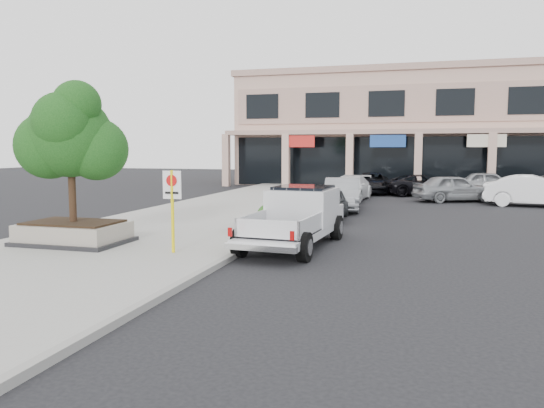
{
  "coord_description": "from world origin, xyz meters",
  "views": [
    {
      "loc": [
        3.53,
        -13.22,
        3.05
      ],
      "look_at": [
        -0.74,
        1.5,
        1.44
      ],
      "focal_mm": 35.0,
      "sensor_mm": 36.0,
      "label": 1
    }
  ],
  "objects_px": {
    "planter_tree": "(77,136)",
    "curb_car_a": "(327,204)",
    "pickup_truck": "(293,218)",
    "no_parking_sign": "(172,200)",
    "curb_car_c": "(350,188)",
    "lot_car_a": "(454,188)",
    "curb_car_b": "(342,194)",
    "planter": "(74,233)",
    "curb_car_d": "(372,183)",
    "lot_car_d": "(422,185)",
    "lot_car_e": "(490,183)",
    "lot_car_b": "(535,191)"
  },
  "relations": [
    {
      "from": "planter",
      "to": "lot_car_e",
      "type": "relative_size",
      "value": 0.71
    },
    {
      "from": "no_parking_sign",
      "to": "curb_car_d",
      "type": "relative_size",
      "value": 0.45
    },
    {
      "from": "no_parking_sign",
      "to": "curb_car_c",
      "type": "xyz_separation_m",
      "value": [
        2.46,
        17.92,
        -0.91
      ]
    },
    {
      "from": "planter",
      "to": "no_parking_sign",
      "type": "distance_m",
      "value": 3.81
    },
    {
      "from": "no_parking_sign",
      "to": "lot_car_e",
      "type": "bearing_deg",
      "value": 66.21
    },
    {
      "from": "planter",
      "to": "pickup_truck",
      "type": "distance_m",
      "value": 6.76
    },
    {
      "from": "lot_car_d",
      "to": "lot_car_e",
      "type": "height_order",
      "value": "lot_car_e"
    },
    {
      "from": "curb_car_d",
      "to": "lot_car_a",
      "type": "xyz_separation_m",
      "value": [
        5.1,
        -4.46,
        0.08
      ]
    },
    {
      "from": "lot_car_d",
      "to": "curb_car_d",
      "type": "bearing_deg",
      "value": 53.41
    },
    {
      "from": "pickup_truck",
      "to": "curb_car_c",
      "type": "xyz_separation_m",
      "value": [
        -0.39,
        15.45,
        -0.2
      ]
    },
    {
      "from": "curb_car_d",
      "to": "lot_car_a",
      "type": "relative_size",
      "value": 1.1
    },
    {
      "from": "lot_car_a",
      "to": "no_parking_sign",
      "type": "bearing_deg",
      "value": 132.01
    },
    {
      "from": "planter_tree",
      "to": "curb_car_a",
      "type": "distance_m",
      "value": 10.92
    },
    {
      "from": "planter",
      "to": "curb_car_b",
      "type": "relative_size",
      "value": 0.66
    },
    {
      "from": "planter",
      "to": "no_parking_sign",
      "type": "bearing_deg",
      "value": -7.51
    },
    {
      "from": "curb_car_d",
      "to": "lot_car_a",
      "type": "height_order",
      "value": "lot_car_a"
    },
    {
      "from": "pickup_truck",
      "to": "curb_car_c",
      "type": "height_order",
      "value": "pickup_truck"
    },
    {
      "from": "lot_car_a",
      "to": "lot_car_e",
      "type": "xyz_separation_m",
      "value": [
        2.58,
        6.04,
        -0.02
      ]
    },
    {
      "from": "curb_car_c",
      "to": "lot_car_a",
      "type": "bearing_deg",
      "value": 11.81
    },
    {
      "from": "no_parking_sign",
      "to": "lot_car_e",
      "type": "distance_m",
      "value": 27.09
    },
    {
      "from": "planter",
      "to": "lot_car_d",
      "type": "bearing_deg",
      "value": 65.2
    },
    {
      "from": "planter",
      "to": "lot_car_a",
      "type": "xyz_separation_m",
      "value": [
        11.94,
        18.26,
        0.31
      ]
    },
    {
      "from": "no_parking_sign",
      "to": "curb_car_b",
      "type": "height_order",
      "value": "no_parking_sign"
    },
    {
      "from": "pickup_truck",
      "to": "no_parking_sign",
      "type": "bearing_deg",
      "value": -135.19
    },
    {
      "from": "no_parking_sign",
      "to": "lot_car_e",
      "type": "relative_size",
      "value": 0.51
    },
    {
      "from": "lot_car_d",
      "to": "lot_car_e",
      "type": "bearing_deg",
      "value": -85.18
    },
    {
      "from": "curb_car_b",
      "to": "lot_car_d",
      "type": "relative_size",
      "value": 0.98
    },
    {
      "from": "lot_car_a",
      "to": "lot_car_d",
      "type": "bearing_deg",
      "value": 1.99
    },
    {
      "from": "curb_car_a",
      "to": "lot_car_a",
      "type": "relative_size",
      "value": 0.86
    },
    {
      "from": "no_parking_sign",
      "to": "lot_car_a",
      "type": "bearing_deg",
      "value": 66.0
    },
    {
      "from": "planter_tree",
      "to": "lot_car_e",
      "type": "height_order",
      "value": "planter_tree"
    },
    {
      "from": "lot_car_a",
      "to": "lot_car_e",
      "type": "height_order",
      "value": "lot_car_a"
    },
    {
      "from": "curb_car_d",
      "to": "curb_car_a",
      "type": "bearing_deg",
      "value": -97.88
    },
    {
      "from": "no_parking_sign",
      "to": "curb_car_a",
      "type": "height_order",
      "value": "no_parking_sign"
    },
    {
      "from": "planter_tree",
      "to": "curb_car_c",
      "type": "relative_size",
      "value": 0.81
    },
    {
      "from": "curb_car_d",
      "to": "lot_car_a",
      "type": "distance_m",
      "value": 6.77
    },
    {
      "from": "planter",
      "to": "no_parking_sign",
      "type": "xyz_separation_m",
      "value": [
        3.6,
        -0.47,
        1.16
      ]
    },
    {
      "from": "curb_car_a",
      "to": "lot_car_b",
      "type": "relative_size",
      "value": 0.79
    },
    {
      "from": "lot_car_b",
      "to": "lot_car_a",
      "type": "bearing_deg",
      "value": 77.28
    },
    {
      "from": "curb_car_c",
      "to": "lot_car_a",
      "type": "relative_size",
      "value": 1.08
    },
    {
      "from": "curb_car_b",
      "to": "lot_car_a",
      "type": "height_order",
      "value": "curb_car_b"
    },
    {
      "from": "planter_tree",
      "to": "curb_car_b",
      "type": "bearing_deg",
      "value": 62.84
    },
    {
      "from": "curb_car_b",
      "to": "curb_car_d",
      "type": "xyz_separation_m",
      "value": [
        0.45,
        10.37,
        -0.09
      ]
    },
    {
      "from": "lot_car_b",
      "to": "lot_car_d",
      "type": "relative_size",
      "value": 1.03
    },
    {
      "from": "curb_car_d",
      "to": "lot_car_b",
      "type": "xyz_separation_m",
      "value": [
        9.04,
        -5.99,
        0.12
      ]
    },
    {
      "from": "planter",
      "to": "pickup_truck",
      "type": "height_order",
      "value": "pickup_truck"
    },
    {
      "from": "lot_car_e",
      "to": "pickup_truck",
      "type": "bearing_deg",
      "value": 159.69
    },
    {
      "from": "curb_car_c",
      "to": "lot_car_e",
      "type": "bearing_deg",
      "value": 42.97
    },
    {
      "from": "planter",
      "to": "curb_car_c",
      "type": "xyz_separation_m",
      "value": [
        6.06,
        17.44,
        0.24
      ]
    },
    {
      "from": "no_parking_sign",
      "to": "curb_car_c",
      "type": "relative_size",
      "value": 0.46
    }
  ]
}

